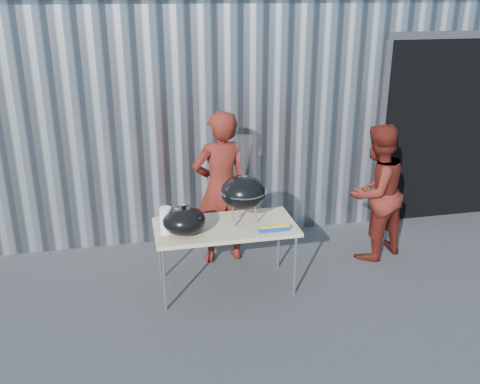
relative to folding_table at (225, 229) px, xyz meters
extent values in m
plane|color=#2B2B2E|center=(0.33, -0.36, -0.71)|extent=(80.00, 80.00, 0.00)
cube|color=silver|center=(1.13, 4.34, 0.79)|extent=(8.00, 6.00, 3.00)
cube|color=black|center=(3.63, 1.91, 0.54)|extent=(2.40, 1.20, 2.50)
cube|color=#4C4C51|center=(3.63, 1.34, 1.84)|extent=(2.52, 0.08, 0.10)
cube|color=tan|center=(0.00, 0.00, 0.02)|extent=(1.50, 0.75, 0.04)
cylinder|color=silver|center=(-0.69, -0.31, -0.35)|extent=(0.03, 0.03, 0.71)
cylinder|color=silver|center=(0.69, -0.31, -0.35)|extent=(0.03, 0.03, 0.71)
cylinder|color=silver|center=(-0.69, 0.32, -0.35)|extent=(0.03, 0.03, 0.71)
cylinder|color=silver|center=(0.69, 0.32, -0.35)|extent=(0.03, 0.03, 0.71)
ellipsoid|color=black|center=(0.20, 0.04, 0.39)|extent=(0.48, 0.48, 0.36)
cylinder|color=silver|center=(0.20, 0.04, 0.40)|extent=(0.49, 0.49, 0.02)
cylinder|color=silver|center=(0.20, 0.04, 0.41)|extent=(0.46, 0.46, 0.01)
cylinder|color=silver|center=(0.20, 0.18, 0.16)|extent=(0.02, 0.02, 0.24)
cylinder|color=silver|center=(0.08, -0.03, 0.16)|extent=(0.02, 0.02, 0.24)
cylinder|color=silver|center=(0.33, -0.03, 0.16)|extent=(0.02, 0.02, 0.24)
cylinder|color=#C15C45|center=(0.06, 0.04, 0.43)|extent=(0.02, 0.14, 0.02)
cylinder|color=#C15C45|center=(0.11, 0.04, 0.43)|extent=(0.02, 0.14, 0.02)
cylinder|color=#C15C45|center=(0.16, 0.04, 0.43)|extent=(0.02, 0.14, 0.02)
cylinder|color=#C15C45|center=(0.20, 0.04, 0.43)|extent=(0.02, 0.14, 0.02)
cylinder|color=#C15C45|center=(0.25, 0.04, 0.43)|extent=(0.02, 0.14, 0.02)
cylinder|color=#C15C45|center=(0.30, 0.04, 0.43)|extent=(0.02, 0.14, 0.02)
cylinder|color=#C15C45|center=(0.35, 0.04, 0.43)|extent=(0.02, 0.14, 0.02)
cone|color=silver|center=(0.20, 0.04, 0.71)|extent=(0.20, 0.20, 0.55)
ellipsoid|color=black|center=(-0.44, -0.10, 0.18)|extent=(0.44, 0.44, 0.29)
cylinder|color=black|center=(-0.44, -0.10, 0.34)|extent=(0.05, 0.05, 0.03)
cylinder|color=white|center=(-0.63, -0.05, 0.18)|extent=(0.12, 0.12, 0.28)
cube|color=white|center=(-0.55, 0.18, 0.09)|extent=(0.20, 0.15, 0.10)
cube|color=navy|center=(0.47, -0.25, 0.07)|extent=(0.32, 0.05, 0.05)
cube|color=yellow|center=(0.47, -0.25, 0.10)|extent=(0.32, 0.05, 0.01)
imported|color=#561811|center=(0.08, 0.68, 0.21)|extent=(0.72, 0.52, 1.84)
imported|color=#561811|center=(1.90, 0.38, 0.12)|extent=(0.99, 0.90, 1.66)
camera|label=1|loc=(-0.95, -5.09, 2.38)|focal=40.00mm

